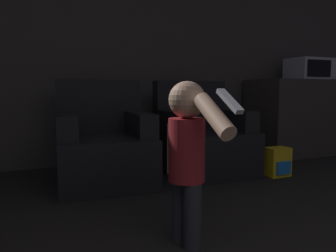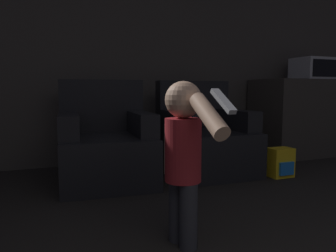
% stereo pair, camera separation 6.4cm
% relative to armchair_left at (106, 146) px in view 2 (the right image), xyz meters
% --- Properties ---
extents(wall_back, '(8.40, 0.05, 2.60)m').
position_rel_armchair_left_xyz_m(wall_back, '(0.16, 0.78, 0.98)').
color(wall_back, '#423D38').
rests_on(wall_back, ground_plane).
extents(armchair_left, '(0.85, 0.93, 0.92)m').
position_rel_armchair_left_xyz_m(armchair_left, '(0.00, 0.00, 0.00)').
color(armchair_left, black).
rests_on(armchair_left, ground_plane).
extents(armchair_right, '(0.81, 0.88, 0.92)m').
position_rel_armchair_left_xyz_m(armchair_right, '(0.99, 0.00, 0.00)').
color(armchair_right, black).
rests_on(armchair_right, ground_plane).
extents(person_toddler, '(0.19, 0.59, 0.86)m').
position_rel_armchair_left_xyz_m(person_toddler, '(0.14, -1.39, 0.19)').
color(person_toddler, '#28282D').
rests_on(person_toddler, ground_plane).
extents(toy_backpack, '(0.22, 0.17, 0.28)m').
position_rel_armchair_left_xyz_m(toy_backpack, '(1.57, -0.46, -0.18)').
color(toy_backpack, yellow).
rests_on(toy_backpack, ground_plane).
extents(kitchen_counter, '(1.27, 0.68, 0.95)m').
position_rel_armchair_left_xyz_m(kitchen_counter, '(2.63, 0.37, 0.16)').
color(kitchen_counter, '#38332D').
rests_on(kitchen_counter, ground_plane).
extents(microwave, '(0.56, 0.38, 0.28)m').
position_rel_armchair_left_xyz_m(microwave, '(2.78, 0.37, 0.77)').
color(microwave, '#B7B7BC').
rests_on(microwave, kitchen_counter).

